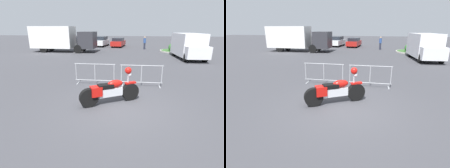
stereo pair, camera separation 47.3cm
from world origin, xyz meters
The scene contains 12 objects.
ground_plane centered at (0.00, 0.00, 0.00)m, with size 120.00×120.00×0.00m, color #424247.
motorcycle centered at (-0.43, 0.36, 0.52)m, with size 2.16×1.42×1.36m.
crowd_barrier_near centered at (-1.61, 2.64, 0.55)m, with size 2.07×0.50×1.07m.
crowd_barrier_far centered at (0.74, 2.64, 0.55)m, with size 2.07×0.50×1.07m.
box_truck centered at (-8.86, 14.67, 1.64)m, with size 7.70×2.31×2.98m.
delivery_van centered at (5.12, 11.75, 1.24)m, with size 2.43×5.17×2.31m.
parked_car_tan centered at (-11.13, 22.19, 0.75)m, with size 2.12×4.50×1.48m.
parked_car_black centered at (-8.30, 22.17, 0.77)m, with size 2.18×4.63×1.53m.
parked_car_white centered at (-5.47, 22.14, 0.77)m, with size 2.16×4.59×1.51m.
parked_car_red centered at (-2.64, 21.61, 0.69)m, with size 1.94×4.12×1.36m.
pedestrian centered at (1.27, 18.82, 0.92)m, with size 0.38×0.38×1.69m.
planter_island centered at (5.23, 16.48, 0.39)m, with size 3.96×3.96×1.20m.
Camera 2 is at (1.04, -5.70, 2.78)m, focal length 28.00 mm.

